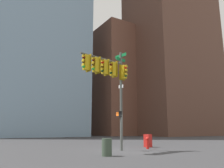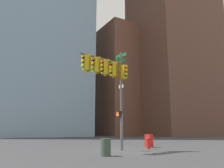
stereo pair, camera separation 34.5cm
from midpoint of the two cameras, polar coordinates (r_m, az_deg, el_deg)
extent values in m
plane|color=#38383A|center=(16.56, 2.86, -16.39)|extent=(200.00, 200.00, 0.00)
cylinder|color=#4C514C|center=(16.42, 1.71, -3.93)|extent=(0.19, 0.19, 7.16)
cylinder|color=#4C514C|center=(15.82, -3.12, 6.41)|extent=(3.61, 0.84, 0.12)
cylinder|color=#4C514C|center=(16.43, 0.02, 4.07)|extent=(1.03, 0.29, 0.75)
cube|color=#0F6B33|center=(17.18, 1.64, 7.14)|extent=(0.25, 1.12, 0.24)
cube|color=#0F6B33|center=(17.09, 1.65, 6.19)|extent=(0.90, 0.21, 0.24)
cube|color=white|center=(16.58, 1.69, -0.62)|extent=(0.12, 0.45, 0.24)
cube|color=gold|center=(16.31, -0.34, 3.79)|extent=(0.40, 0.40, 1.00)
cube|color=#7D640C|center=(16.43, 0.15, 3.67)|extent=(0.15, 0.54, 1.16)
sphere|color=#470A07|center=(16.26, -0.87, 4.94)|extent=(0.20, 0.20, 0.20)
cylinder|color=gold|center=(16.24, -1.04, 5.28)|extent=(0.08, 0.23, 0.23)
sphere|color=#F29E0C|center=(16.17, -0.88, 3.92)|extent=(0.20, 0.20, 0.20)
cylinder|color=gold|center=(16.16, -1.05, 4.27)|extent=(0.08, 0.23, 0.23)
sphere|color=#0A3819|center=(16.10, -0.88, 2.89)|extent=(0.20, 0.20, 0.20)
cylinder|color=gold|center=(16.08, -1.05, 3.24)|extent=(0.08, 0.23, 0.23)
cube|color=gold|center=(15.80, -2.48, 4.30)|extent=(0.40, 0.40, 1.00)
cube|color=#7D640C|center=(15.92, -1.95, 4.18)|extent=(0.15, 0.54, 1.16)
sphere|color=red|center=(15.76, -3.04, 5.49)|extent=(0.20, 0.20, 0.20)
cylinder|color=gold|center=(15.75, -3.22, 5.85)|extent=(0.08, 0.23, 0.23)
sphere|color=#4C330A|center=(15.67, -3.05, 4.44)|extent=(0.20, 0.20, 0.20)
cylinder|color=gold|center=(15.66, -3.23, 4.80)|extent=(0.08, 0.23, 0.23)
sphere|color=#0A3819|center=(15.60, -3.06, 3.38)|extent=(0.20, 0.20, 0.20)
cylinder|color=gold|center=(15.58, -3.24, 3.74)|extent=(0.08, 0.23, 0.23)
cube|color=gold|center=(15.32, -4.75, 4.84)|extent=(0.40, 0.40, 1.00)
cube|color=#7D640C|center=(15.43, -4.20, 4.71)|extent=(0.15, 0.54, 1.16)
sphere|color=#470A07|center=(15.29, -5.34, 6.06)|extent=(0.20, 0.20, 0.20)
cylinder|color=gold|center=(15.28, -5.53, 6.43)|extent=(0.08, 0.23, 0.23)
sphere|color=#4C330A|center=(15.20, -5.37, 4.98)|extent=(0.20, 0.20, 0.20)
cylinder|color=gold|center=(15.19, -5.55, 5.36)|extent=(0.08, 0.23, 0.23)
sphere|color=green|center=(15.12, -5.39, 3.89)|extent=(0.20, 0.20, 0.20)
cylinder|color=gold|center=(15.10, -5.58, 4.27)|extent=(0.08, 0.23, 0.23)
cube|color=gold|center=(14.87, -7.18, 5.41)|extent=(0.40, 0.40, 1.00)
cube|color=#7D640C|center=(14.97, -6.59, 5.27)|extent=(0.15, 0.54, 1.16)
sphere|color=#470A07|center=(14.84, -7.80, 6.66)|extent=(0.20, 0.20, 0.20)
cylinder|color=gold|center=(14.84, -8.00, 7.04)|extent=(0.08, 0.23, 0.23)
sphere|color=#4C330A|center=(14.75, -7.83, 5.56)|extent=(0.20, 0.20, 0.20)
cylinder|color=gold|center=(14.74, -8.03, 5.94)|extent=(0.08, 0.23, 0.23)
sphere|color=green|center=(14.67, -7.86, 4.44)|extent=(0.20, 0.20, 0.20)
cylinder|color=gold|center=(14.66, -8.06, 4.82)|extent=(0.08, 0.23, 0.23)
cube|color=gold|center=(16.60, 2.37, 3.02)|extent=(0.40, 0.40, 1.00)
cube|color=#7D640C|center=(16.73, 1.91, 2.90)|extent=(0.54, 0.15, 1.16)
sphere|color=red|center=(16.54, 2.87, 4.16)|extent=(0.20, 0.20, 0.20)
cylinder|color=gold|center=(16.52, 3.03, 4.50)|extent=(0.23, 0.08, 0.23)
sphere|color=#4C330A|center=(16.46, 2.88, 3.15)|extent=(0.20, 0.20, 0.20)
cylinder|color=gold|center=(16.44, 3.04, 3.50)|extent=(0.23, 0.08, 0.23)
sphere|color=#0A3819|center=(16.39, 2.89, 2.14)|extent=(0.20, 0.20, 0.20)
cylinder|color=gold|center=(16.37, 3.05, 2.48)|extent=(0.23, 0.08, 0.23)
cube|color=black|center=(16.15, 1.11, -7.61)|extent=(0.32, 0.40, 0.40)
cube|color=#EA5914|center=(16.05, 0.76, -7.59)|extent=(0.07, 0.25, 0.28)
cylinder|color=red|center=(17.79, 8.40, -14.89)|extent=(0.22, 0.22, 0.65)
sphere|color=red|center=(17.77, 8.36, -13.55)|extent=(0.26, 0.26, 0.26)
cylinder|color=red|center=(17.89, 8.81, -14.76)|extent=(0.10, 0.09, 0.09)
cylinder|color=#384738|center=(12.90, -2.11, -15.67)|extent=(0.56, 0.56, 0.95)
cube|color=red|center=(19.62, 8.53, -13.98)|extent=(0.53, 0.63, 1.05)
cube|color=brown|center=(67.10, 14.53, 11.94)|extent=(22.38, 16.43, 55.38)
cube|color=brown|center=(67.39, 3.92, -0.32)|extent=(23.55, 19.76, 28.92)
cube|color=#845B47|center=(65.82, -25.84, 9.47)|extent=(20.36, 15.82, 47.38)
camera|label=1|loc=(0.17, -90.62, 0.13)|focal=36.21mm
camera|label=2|loc=(0.17, 89.38, -0.13)|focal=36.21mm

